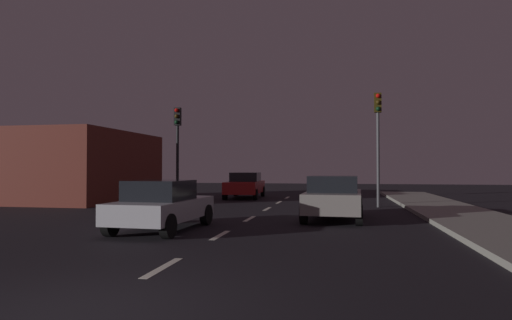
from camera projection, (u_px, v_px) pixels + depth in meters
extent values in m
plane|color=black|center=(226.00, 232.00, 11.97)|extent=(80.00, 80.00, 0.00)
cube|color=silver|center=(163.00, 267.00, 7.65)|extent=(0.16, 1.60, 0.01)
cube|color=silver|center=(220.00, 235.00, 11.38)|extent=(0.16, 1.60, 0.01)
cube|color=silver|center=(249.00, 219.00, 15.11)|extent=(0.16, 1.60, 0.01)
cube|color=silver|center=(267.00, 209.00, 18.84)|extent=(0.16, 1.60, 0.01)
cube|color=silver|center=(279.00, 202.00, 22.57)|extent=(0.16, 1.60, 0.01)
cube|color=silver|center=(287.00, 197.00, 26.30)|extent=(0.16, 1.60, 0.01)
cylinder|color=black|center=(178.00, 156.00, 21.59)|extent=(0.14, 0.14, 4.87)
cube|color=black|center=(178.00, 117.00, 21.63)|extent=(0.32, 0.24, 0.90)
sphere|color=red|center=(177.00, 110.00, 21.48)|extent=(0.20, 0.20, 0.20)
sphere|color=#3F2D0C|center=(176.00, 116.00, 21.47)|extent=(0.20, 0.20, 0.20)
sphere|color=#0C3319|center=(176.00, 122.00, 21.47)|extent=(0.20, 0.20, 0.20)
cylinder|color=#4C4C51|center=(378.00, 150.00, 19.74)|extent=(0.14, 0.14, 5.28)
cube|color=#382D0C|center=(378.00, 103.00, 19.78)|extent=(0.32, 0.24, 0.90)
sphere|color=red|center=(378.00, 96.00, 19.63)|extent=(0.20, 0.20, 0.20)
sphere|color=#3F2D0C|center=(378.00, 102.00, 19.62)|extent=(0.20, 0.20, 0.20)
sphere|color=#0C3319|center=(378.00, 109.00, 19.62)|extent=(0.20, 0.20, 0.20)
cube|color=gray|center=(334.00, 201.00, 14.97)|extent=(2.04, 4.21, 0.65)
cube|color=black|center=(333.00, 184.00, 14.78)|extent=(1.71, 1.93, 0.55)
cylinder|color=black|center=(314.00, 206.00, 16.64)|extent=(0.25, 0.65, 0.64)
cylinder|color=black|center=(359.00, 207.00, 16.23)|extent=(0.25, 0.65, 0.64)
cylinder|color=black|center=(304.00, 214.00, 13.70)|extent=(0.25, 0.65, 0.64)
cylinder|color=black|center=(359.00, 215.00, 13.29)|extent=(0.25, 0.65, 0.64)
cube|color=silver|center=(163.00, 209.00, 12.34)|extent=(1.90, 3.98, 0.56)
cube|color=black|center=(160.00, 190.00, 12.16)|extent=(1.61, 1.82, 0.56)
cylinder|color=black|center=(159.00, 213.00, 13.89)|extent=(0.24, 0.65, 0.64)
cylinder|color=black|center=(206.00, 215.00, 13.52)|extent=(0.24, 0.65, 0.64)
cylinder|color=black|center=(110.00, 224.00, 11.15)|extent=(0.24, 0.65, 0.64)
cylinder|color=black|center=(168.00, 226.00, 10.78)|extent=(0.24, 0.65, 0.64)
cube|color=#B21919|center=(245.00, 187.00, 25.95)|extent=(2.11, 4.62, 0.69)
cube|color=black|center=(246.00, 177.00, 26.18)|extent=(1.76, 2.12, 0.54)
cylinder|color=black|center=(255.00, 194.00, 24.13)|extent=(0.25, 0.65, 0.64)
cylinder|color=black|center=(225.00, 194.00, 24.37)|extent=(0.25, 0.65, 0.64)
cylinder|color=black|center=(263.00, 191.00, 27.51)|extent=(0.25, 0.65, 0.64)
cylinder|color=black|center=(236.00, 191.00, 27.76)|extent=(0.25, 0.65, 0.64)
cube|color=maroon|center=(91.00, 167.00, 23.71)|extent=(4.76, 8.35, 3.79)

